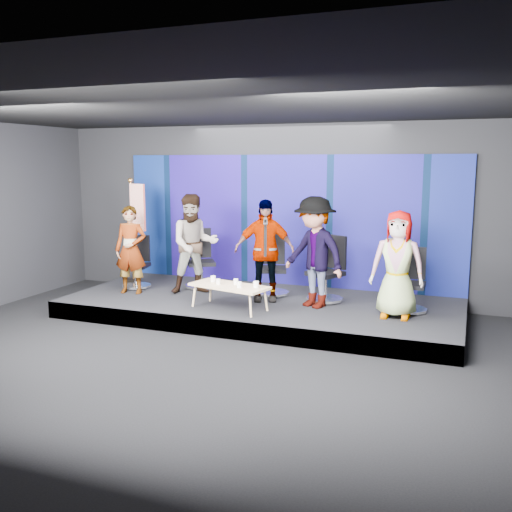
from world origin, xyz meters
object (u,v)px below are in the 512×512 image
object	(u,v)px
chair_c	(273,275)
panelist_c	(264,250)
mug_c	(236,282)
chair_b	(201,268)
panelist_d	(314,252)
panelist_e	(397,264)
panelist_a	(131,250)
chair_d	(327,280)
flag_stand	(136,228)
mug_a	(213,279)
mug_e	(256,284)
mug_d	(239,285)
chair_a	(137,270)
panelist_b	(194,244)
chair_e	(410,290)
mug_b	(218,282)
coffee_table	(229,287)

from	to	relation	value
chair_c	panelist_c	distance (m)	0.74
panelist_c	mug_c	distance (m)	0.87
chair_b	panelist_d	size ratio (longest dim) A/B	0.61
panelist_e	mug_c	xyz separation A→B (m)	(-2.61, -0.40, -0.40)
panelist_a	chair_d	size ratio (longest dim) A/B	1.42
chair_c	flag_stand	xyz separation A→B (m)	(-2.88, -0.11, 0.77)
mug_a	mug_e	world-z (taller)	mug_e
mug_d	flag_stand	bearing A→B (deg)	154.78
panelist_a	chair_c	world-z (taller)	panelist_a
chair_a	panelist_b	distance (m)	1.43
chair_e	panelist_e	size ratio (longest dim) A/B	0.62
chair_c	mug_e	size ratio (longest dim) A/B	10.56
flag_stand	mug_d	bearing A→B (deg)	-18.14
panelist_b	mug_c	world-z (taller)	panelist_b
panelist_c	mug_b	xyz separation A→B (m)	(-0.54, -0.80, -0.45)
coffee_table	mug_b	size ratio (longest dim) A/B	16.26
panelist_c	panelist_e	bearing A→B (deg)	-26.36
chair_d	mug_a	bearing A→B (deg)	-123.21
panelist_a	chair_e	size ratio (longest dim) A/B	1.56
mug_a	mug_d	world-z (taller)	mug_a
chair_c	chair_d	xyz separation A→B (m)	(1.08, -0.13, 0.02)
panelist_d	panelist_e	bearing A→B (deg)	19.40
chair_e	flag_stand	distance (m)	5.49
panelist_c	mug_d	distance (m)	1.03
chair_b	panelist_d	xyz separation A→B (m)	(2.50, -0.69, 0.57)
chair_d	mug_b	world-z (taller)	chair_d
panelist_d	mug_d	distance (m)	1.41
chair_e	mug_d	distance (m)	2.85
panelist_c	chair_e	bearing A→B (deg)	-15.17
coffee_table	mug_e	distance (m)	0.50
mug_a	mug_e	bearing A→B (deg)	-11.19
flag_stand	chair_d	bearing A→B (deg)	6.79
panelist_d	mug_c	distance (m)	1.42
chair_d	panelist_b	bearing A→B (deg)	-146.41
coffee_table	mug_a	bearing A→B (deg)	159.40
mug_a	mug_e	xyz separation A→B (m)	(0.86, -0.17, 0.00)
mug_d	mug_e	bearing A→B (deg)	22.49
panelist_c	chair_e	xyz separation A→B (m)	(2.52, 0.17, -0.56)
panelist_c	mug_d	xyz separation A→B (m)	(-0.10, -0.93, -0.44)
panelist_e	mug_e	bearing A→B (deg)	-166.56
chair_b	mug_a	size ratio (longest dim) A/B	11.13
panelist_a	mug_d	xyz separation A→B (m)	(2.45, -0.58, -0.36)
chair_d	coffee_table	size ratio (longest dim) A/B	0.81
mug_c	mug_e	xyz separation A→B (m)	(0.41, -0.12, 0.01)
chair_c	panelist_c	bearing A→B (deg)	-106.80
panelist_a	mug_a	size ratio (longest dim) A/B	15.93
chair_e	mug_a	distance (m)	3.33
panelist_d	mug_e	bearing A→B (deg)	-112.13
coffee_table	panelist_b	bearing A→B (deg)	141.60
flag_stand	mug_b	bearing A→B (deg)	-19.65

